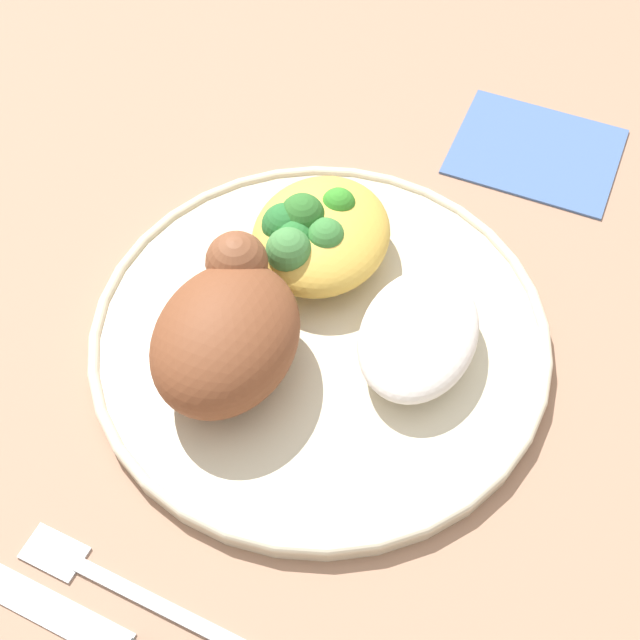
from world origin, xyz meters
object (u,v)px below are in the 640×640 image
object	(u,v)px
napkin	(536,150)
rice_pile	(419,334)
mac_cheese_with_broccoli	(317,233)
plate	(320,335)
roasted_chicken	(227,331)
fork	(122,586)

from	to	relation	value
napkin	rice_pile	bearing A→B (deg)	172.11
mac_cheese_with_broccoli	plate	bearing A→B (deg)	-156.95
napkin	roasted_chicken	bearing A→B (deg)	153.05
rice_pile	napkin	size ratio (longest dim) A/B	0.83
plate	roasted_chicken	size ratio (longest dim) A/B	2.48
plate	napkin	world-z (taller)	plate
rice_pile	mac_cheese_with_broccoli	xyz separation A→B (m)	(0.05, 0.08, 0.01)
plate	roasted_chicken	xyz separation A→B (m)	(-0.04, 0.04, 0.04)
mac_cheese_with_broccoli	napkin	bearing A→B (deg)	-34.64
fork	napkin	bearing A→B (deg)	-18.00
napkin	mac_cheese_with_broccoli	bearing A→B (deg)	145.36
rice_pile	mac_cheese_with_broccoli	bearing A→B (deg)	60.67
mac_cheese_with_broccoli	napkin	world-z (taller)	mac_cheese_with_broccoli
plate	fork	size ratio (longest dim) A/B	2.05
fork	napkin	size ratio (longest dim) A/B	1.17
roasted_chicken	rice_pile	distance (m)	0.12
roasted_chicken	napkin	world-z (taller)	roasted_chicken
plate	mac_cheese_with_broccoli	distance (m)	0.07
plate	mac_cheese_with_broccoli	xyz separation A→B (m)	(0.06, 0.02, 0.03)
roasted_chicken	fork	xyz separation A→B (m)	(-0.15, -0.00, -0.04)
roasted_chicken	fork	distance (m)	0.15
roasted_chicken	rice_pile	size ratio (longest dim) A/B	1.18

